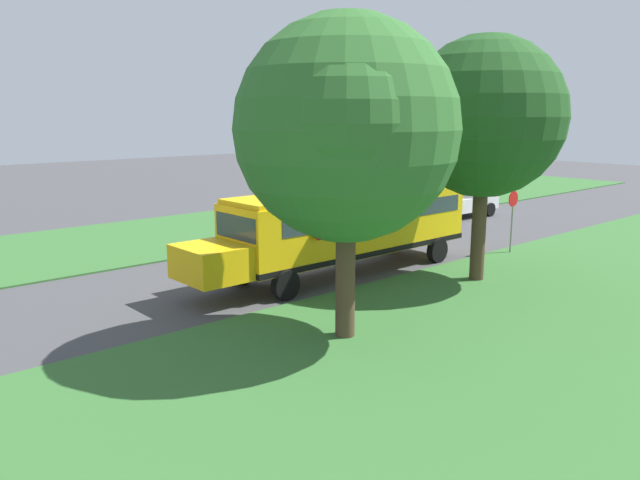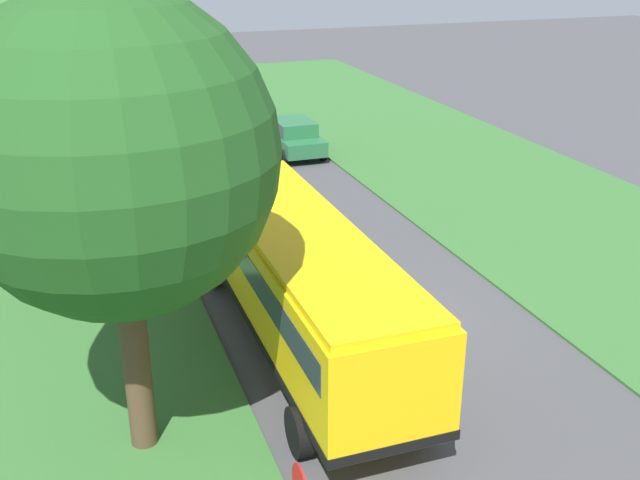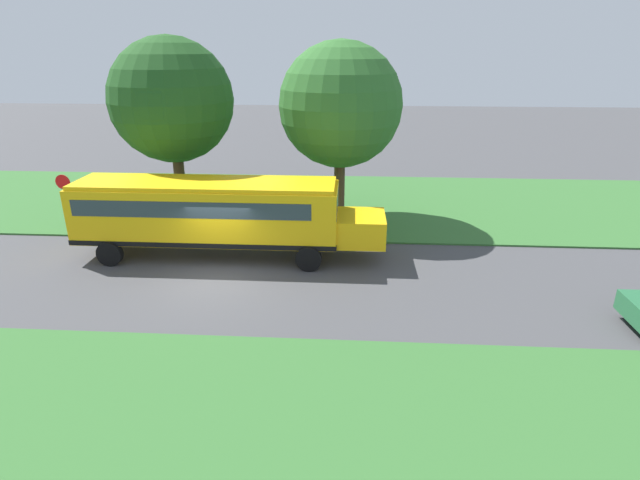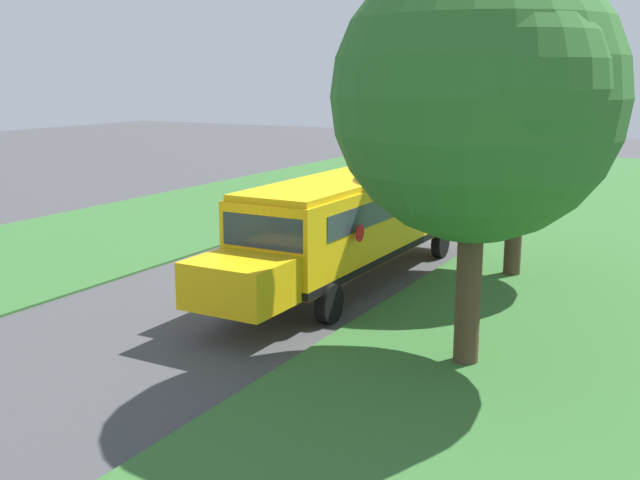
% 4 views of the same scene
% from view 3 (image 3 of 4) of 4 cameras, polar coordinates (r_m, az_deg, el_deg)
% --- Properties ---
extents(ground_plane, '(120.00, 120.00, 0.00)m').
position_cam_3_polar(ground_plane, '(19.13, -11.84, -4.35)').
color(ground_plane, '#424244').
extents(grass_verge, '(12.00, 80.00, 0.08)m').
position_cam_3_polar(grass_verge, '(28.24, -6.68, 4.44)').
color(grass_verge, '#33662D').
rests_on(grass_verge, ground).
extents(grass_far_side, '(10.00, 80.00, 0.07)m').
position_cam_3_polar(grass_far_side, '(12.15, -23.61, -22.55)').
color(grass_far_side, '#33662D').
rests_on(grass_far_side, ground).
extents(school_bus, '(2.85, 12.42, 3.16)m').
position_cam_3_polar(school_bus, '(20.55, -11.99, 3.21)').
color(school_bus, yellow).
rests_on(school_bus, ground).
extents(oak_tree_beside_bus, '(5.59, 5.58, 8.65)m').
position_cam_3_polar(oak_tree_beside_bus, '(24.16, -16.75, 14.97)').
color(oak_tree_beside_bus, '#4C3826').
rests_on(oak_tree_beside_bus, ground).
extents(oak_tree_roadside_mid, '(5.78, 5.78, 8.48)m').
position_cam_3_polar(oak_tree_roadside_mid, '(24.20, 2.77, 15.26)').
color(oak_tree_roadside_mid, '#4C3826').
rests_on(oak_tree_roadside_mid, ground).
extents(stop_sign, '(0.08, 0.68, 2.74)m').
position_cam_3_polar(stop_sign, '(25.70, -27.08, 4.49)').
color(stop_sign, gray).
rests_on(stop_sign, ground).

